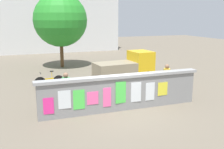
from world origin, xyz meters
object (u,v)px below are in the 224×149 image
at_px(auto_rickshaw_truck, 127,67).
at_px(tree_roadside, 60,20).
at_px(person_walking, 66,87).
at_px(person_bystander, 167,77).
at_px(motorcycle, 65,89).
at_px(bicycle_far, 113,91).
at_px(bicycle_near, 49,81).

xyz_separation_m(auto_rickshaw_truck, tree_roadside, (-2.97, 6.11, 2.78)).
xyz_separation_m(person_walking, person_bystander, (5.12, 0.23, 0.00)).
xyz_separation_m(motorcycle, bicycle_far, (2.17, -0.85, -0.10)).
distance_m(person_walking, person_bystander, 5.13).
height_order(person_bystander, tree_roadside, tree_roadside).
xyz_separation_m(motorcycle, bicycle_near, (-0.51, 2.26, -0.10)).
distance_m(bicycle_near, person_walking, 3.87).
relative_size(motorcycle, person_bystander, 1.15).
bearing_deg(bicycle_far, person_bystander, -9.55).
height_order(bicycle_far, person_bystander, person_bystander).
relative_size(bicycle_far, person_bystander, 1.05).
height_order(bicycle_near, bicycle_far, same).
distance_m(bicycle_far, person_walking, 2.56).
bearing_deg(auto_rickshaw_truck, tree_roadside, 115.91).
bearing_deg(motorcycle, person_bystander, -14.99).
xyz_separation_m(motorcycle, tree_roadside, (1.16, 8.12, 3.22)).
bearing_deg(tree_roadside, bicycle_far, -83.56).
height_order(auto_rickshaw_truck, bicycle_far, auto_rickshaw_truck).
xyz_separation_m(motorcycle, person_bystander, (4.91, -1.31, 0.52)).
bearing_deg(person_bystander, person_walking, -177.41).
distance_m(motorcycle, person_walking, 1.65).
bearing_deg(auto_rickshaw_truck, bicycle_near, 176.85).
relative_size(person_walking, tree_roadside, 0.28).
relative_size(bicycle_near, tree_roadside, 0.30).
bearing_deg(auto_rickshaw_truck, motorcycle, -154.08).
distance_m(auto_rickshaw_truck, motorcycle, 4.61).
distance_m(bicycle_near, tree_roadside, 6.93).
height_order(motorcycle, tree_roadside, tree_roadside).
bearing_deg(tree_roadside, bicycle_near, -105.91).
relative_size(person_bystander, tree_roadside, 0.28).
relative_size(auto_rickshaw_truck, motorcycle, 1.99).
xyz_separation_m(bicycle_far, tree_roadside, (-1.01, 8.97, 3.31)).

